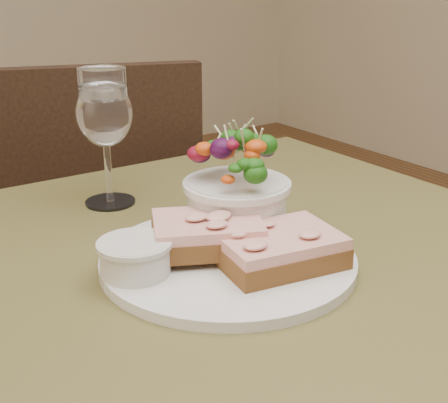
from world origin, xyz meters
TOP-DOWN VIEW (x-y plane):
  - cafe_table at (0.00, 0.00)m, footprint 0.80×0.80m
  - chair_far at (0.10, 0.71)m, footprint 0.53×0.53m
  - dinner_plate at (-0.02, -0.00)m, footprint 0.28×0.28m
  - sandwich_front at (0.01, -0.05)m, footprint 0.14×0.11m
  - sandwich_back at (-0.04, 0.01)m, footprint 0.15×0.13m
  - ramekin at (-0.12, 0.01)m, footprint 0.07×0.07m
  - salad_bowl at (0.03, 0.05)m, footprint 0.12×0.12m
  - garnish at (-0.07, 0.07)m, footprint 0.05×0.04m
  - wine_glass at (-0.05, 0.25)m, footprint 0.08×0.08m

SIDE VIEW (x-z plane):
  - chair_far at x=0.10m, z-range -0.16..0.74m
  - cafe_table at x=0.00m, z-range 0.27..1.02m
  - dinner_plate at x=-0.02m, z-range 0.75..0.76m
  - garnish at x=-0.07m, z-range 0.76..0.78m
  - sandwich_front at x=0.01m, z-range 0.76..0.80m
  - ramekin at x=-0.12m, z-range 0.76..0.80m
  - sandwich_back at x=-0.04m, z-range 0.77..0.80m
  - salad_bowl at x=0.03m, z-range 0.76..0.88m
  - wine_glass at x=-0.05m, z-range 0.79..0.96m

